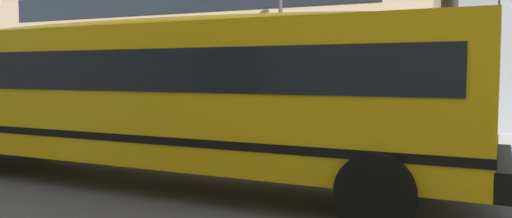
% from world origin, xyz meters
% --- Properties ---
extents(ground_plane, '(400.00, 400.00, 0.00)m').
position_xyz_m(ground_plane, '(0.00, 0.00, 0.00)').
color(ground_plane, '#4C4C4F').
extents(sidewalk_far, '(120.00, 3.00, 0.01)m').
position_xyz_m(sidewalk_far, '(0.00, 8.10, 0.01)').
color(sidewalk_far, gray).
rests_on(sidewalk_far, ground_plane).
extents(lane_centreline, '(110.00, 0.16, 0.01)m').
position_xyz_m(lane_centreline, '(0.00, 0.00, 0.00)').
color(lane_centreline, silver).
rests_on(lane_centreline, ground_plane).
extents(school_bus, '(13.44, 3.30, 3.00)m').
position_xyz_m(school_bus, '(-0.58, -1.30, 1.78)').
color(school_bus, yellow).
rests_on(school_bus, ground_plane).
extents(parked_car_teal_by_lamppost, '(3.94, 1.95, 1.64)m').
position_xyz_m(parked_car_teal_by_lamppost, '(-12.00, 5.26, 0.84)').
color(parked_car_teal_by_lamppost, '#195B66').
rests_on(parked_car_teal_by_lamppost, ground_plane).
extents(street_lamp, '(0.44, 0.44, 6.80)m').
position_xyz_m(street_lamp, '(-1.40, 7.40, 4.31)').
color(street_lamp, '#38383D').
rests_on(street_lamp, ground_plane).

